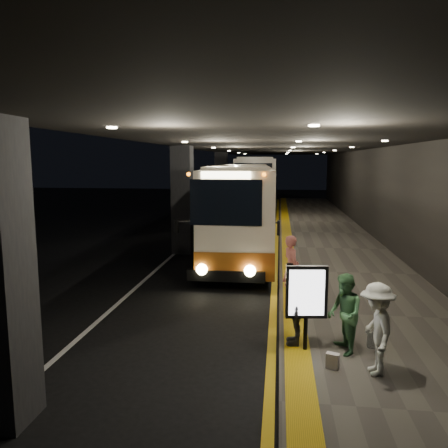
# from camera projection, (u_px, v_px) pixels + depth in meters

# --- Properties ---
(ground) EXTENTS (90.00, 90.00, 0.00)m
(ground) POSITION_uv_depth(u_px,v_px,m) (202.00, 279.00, 14.13)
(ground) COLOR black
(lane_line_white) EXTENTS (0.12, 50.00, 0.01)m
(lane_line_white) POSITION_uv_depth(u_px,v_px,m) (182.00, 248.00, 19.26)
(lane_line_white) COLOR silver
(lane_line_white) RESTS_ON ground
(kerb_stripe_yellow) EXTENTS (0.18, 50.00, 0.01)m
(kerb_stripe_yellow) POSITION_uv_depth(u_px,v_px,m) (276.00, 250.00, 18.75)
(kerb_stripe_yellow) COLOR gold
(kerb_stripe_yellow) RESTS_ON ground
(sidewalk) EXTENTS (4.50, 50.00, 0.15)m
(sidewalk) POSITION_uv_depth(u_px,v_px,m) (333.00, 250.00, 18.44)
(sidewalk) COLOR #514C44
(sidewalk) RESTS_ON ground
(tactile_strip) EXTENTS (0.50, 50.00, 0.01)m
(tactile_strip) POSITION_uv_depth(u_px,v_px,m) (288.00, 247.00, 18.66)
(tactile_strip) COLOR gold
(tactile_strip) RESTS_ON sidewalk
(terminal_wall) EXTENTS (0.10, 50.00, 6.00)m
(terminal_wall) POSITION_uv_depth(u_px,v_px,m) (392.00, 181.00, 17.74)
(terminal_wall) COLOR black
(terminal_wall) RESTS_ON ground
(support_columns) EXTENTS (0.80, 24.80, 4.40)m
(support_columns) POSITION_uv_depth(u_px,v_px,m) (183.00, 200.00, 17.93)
(support_columns) COLOR black
(support_columns) RESTS_ON ground
(canopy) EXTENTS (9.00, 50.00, 0.40)m
(canopy) POSITION_uv_depth(u_px,v_px,m) (282.00, 141.00, 18.07)
(canopy) COLOR black
(canopy) RESTS_ON support_columns
(coach_main) EXTENTS (2.80, 11.38, 3.52)m
(coach_main) POSITION_uv_depth(u_px,v_px,m) (242.00, 213.00, 17.83)
(coach_main) COLOR beige
(coach_main) RESTS_ON ground
(coach_second) EXTENTS (2.75, 12.51, 3.92)m
(coach_second) POSITION_uv_depth(u_px,v_px,m) (258.00, 187.00, 32.61)
(coach_second) COLOR beige
(coach_second) RESTS_ON ground
(passenger_boarding) EXTENTS (0.62, 0.74, 1.71)m
(passenger_boarding) POSITION_uv_depth(u_px,v_px,m) (291.00, 267.00, 11.54)
(passenger_boarding) COLOR #D36C62
(passenger_boarding) RESTS_ON sidewalk
(passenger_waiting_green) EXTENTS (0.59, 0.82, 1.54)m
(passenger_waiting_green) POSITION_uv_depth(u_px,v_px,m) (344.00, 314.00, 8.28)
(passenger_waiting_green) COLOR #488250
(passenger_waiting_green) RESTS_ON sidewalk
(passenger_waiting_white) EXTENTS (0.51, 1.05, 1.61)m
(passenger_waiting_white) POSITION_uv_depth(u_px,v_px,m) (377.00, 329.00, 7.46)
(passenger_waiting_white) COLOR silver
(passenger_waiting_white) RESTS_ON sidewalk
(passenger_waiting_grey) EXTENTS (0.47, 0.88, 1.48)m
(passenger_waiting_grey) POSITION_uv_depth(u_px,v_px,m) (296.00, 309.00, 8.68)
(passenger_waiting_grey) COLOR #414245
(passenger_waiting_grey) RESTS_ON sidewalk
(bag_polka) EXTENTS (0.26, 0.11, 0.32)m
(bag_polka) POSITION_uv_depth(u_px,v_px,m) (374.00, 340.00, 8.58)
(bag_polka) COLOR black
(bag_polka) RESTS_ON sidewalk
(bag_plain) EXTENTS (0.25, 0.20, 0.28)m
(bag_plain) POSITION_uv_depth(u_px,v_px,m) (333.00, 361.00, 7.72)
(bag_plain) COLOR beige
(bag_plain) RESTS_ON sidewalk
(info_sign) EXTENTS (0.80, 0.21, 1.68)m
(info_sign) POSITION_uv_depth(u_px,v_px,m) (307.00, 294.00, 8.33)
(info_sign) COLOR black
(info_sign) RESTS_ON sidewalk
(stanchion_post) EXTENTS (0.05, 0.05, 1.00)m
(stanchion_post) POSITION_uv_depth(u_px,v_px,m) (289.00, 283.00, 11.37)
(stanchion_post) COLOR black
(stanchion_post) RESTS_ON sidewalk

